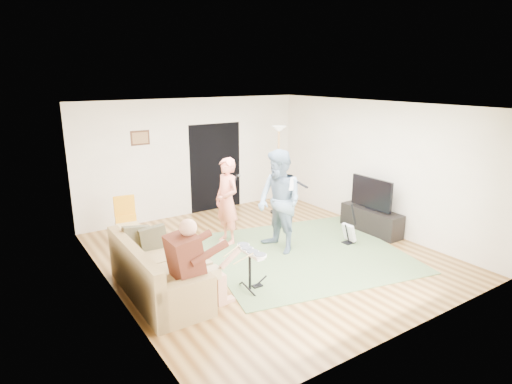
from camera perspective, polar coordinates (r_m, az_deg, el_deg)
floor at (r=7.98m, az=1.55°, el=-8.30°), size 6.00×6.00×0.00m
walls at (r=7.54m, az=1.62°, el=1.14°), size 5.50×6.00×2.70m
ceiling at (r=7.32m, az=1.70°, el=11.43°), size 6.00×6.00×0.00m
window_blinds at (r=6.56m, az=-19.47°, el=-0.12°), size 0.00×2.05×2.05m
doorway at (r=10.37m, az=-5.42°, el=3.32°), size 2.10×0.00×2.10m
picture_frame at (r=9.53m, az=-15.20°, el=6.98°), size 0.42×0.03×0.32m
area_rug at (r=8.07m, az=6.49°, el=-8.05°), size 4.06×3.85×0.02m
sofa at (r=6.66m, az=-13.56°, el=-11.11°), size 0.86×2.09×0.85m
drummer at (r=6.15m, az=-7.82°, el=-10.63°), size 0.87×0.49×1.34m
drum_kit at (r=6.63m, az=-0.83°, el=-10.63°), size 0.37×0.66×0.68m
singer at (r=8.26m, az=-3.89°, el=-1.22°), size 0.44×0.64×1.69m
microphone at (r=8.25m, az=-2.74°, el=1.78°), size 0.06×0.06×0.24m
guitarist at (r=7.83m, az=3.13°, el=-1.32°), size 0.77×0.96×1.91m
guitar_held at (r=7.86m, az=4.34°, el=1.32°), size 0.27×0.61×0.26m
guitar_spare at (r=8.57m, az=12.33°, el=-5.27°), size 0.29×0.26×0.82m
torchiere_lamp at (r=9.97m, az=3.03°, el=5.05°), size 0.37×0.37×2.07m
dining_chair at (r=8.61m, az=-16.79°, el=-4.71°), size 0.46×0.48×0.96m
tv_cabinet at (r=9.32m, az=15.09°, el=-3.66°), size 0.40×1.40×0.50m
television at (r=9.11m, az=15.14°, el=-0.15°), size 0.06×1.03×0.64m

